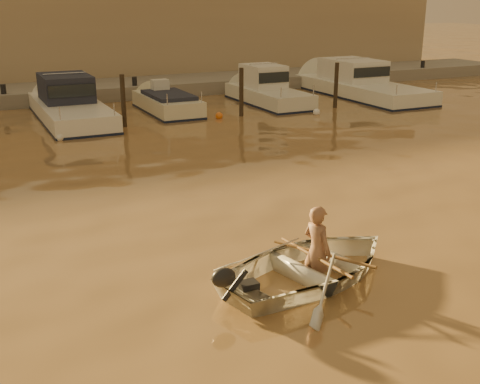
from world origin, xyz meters
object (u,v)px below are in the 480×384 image
moored_boat_3 (167,107)px  person (317,250)px  moored_boat_5 (362,84)px  moored_boat_2 (70,105)px  moored_boat_4 (269,90)px  dinghy (313,266)px  waterfront_building (64,41)px

moored_boat_3 → person: bearing=-99.8°
moored_boat_3 → moored_boat_5: bearing=0.0°
person → moored_boat_3: person is taller
moored_boat_3 → moored_boat_2: bearing=180.0°
moored_boat_4 → moored_boat_5: size_ratio=0.68×
dinghy → moored_boat_3: bearing=-23.6°
dinghy → moored_boat_4: 18.35m
moored_boat_5 → moored_boat_2: bearing=180.0°
moored_boat_2 → moored_boat_4: bearing=0.0°
moored_boat_2 → waterfront_building: (1.82, 11.00, 1.77)m
person → moored_boat_2: moored_boat_2 is taller
moored_boat_5 → waterfront_building: size_ratio=0.20×
moored_boat_5 → waterfront_building: bearing=138.8°
moored_boat_4 → moored_boat_5: (5.29, 0.00, 0.00)m
moored_boat_2 → moored_boat_3: moored_boat_2 is taller
person → moored_boat_5: (13.10, 16.53, 0.10)m
person → dinghy: bearing=90.0°
person → moored_boat_2: bearing=-9.1°
moored_boat_3 → moored_boat_5: moored_boat_5 is taller
moored_boat_4 → waterfront_building: size_ratio=0.14×
moored_boat_4 → dinghy: bearing=-115.5°
moored_boat_5 → waterfront_building: (-12.54, 11.00, 1.77)m
moored_boat_3 → moored_boat_4: moored_boat_4 is taller
dinghy → moored_boat_4: (7.91, 16.56, 0.36)m
person → moored_boat_3: (2.85, 16.53, -0.30)m
moored_boat_3 → dinghy: bearing=-100.1°
moored_boat_3 → waterfront_building: (-2.29, 11.00, 2.17)m
moored_boat_2 → moored_boat_4: size_ratio=1.27×
moored_boat_5 → person: bearing=-128.4°
moored_boat_2 → moored_boat_5: (14.37, 0.00, 0.00)m
moored_boat_2 → moored_boat_3: 4.13m
dinghy → moored_boat_5: bearing=-52.1°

